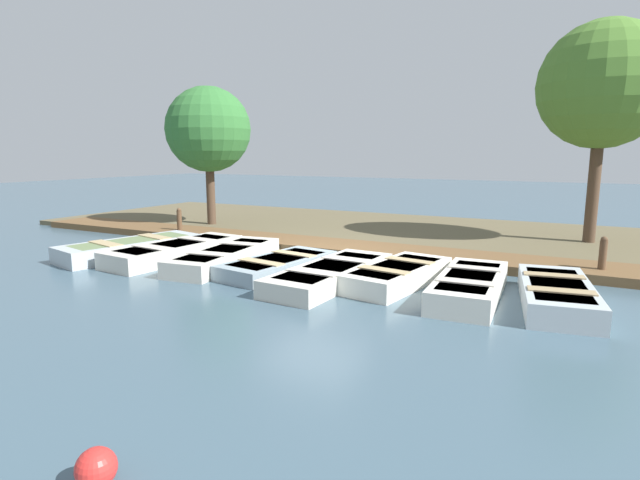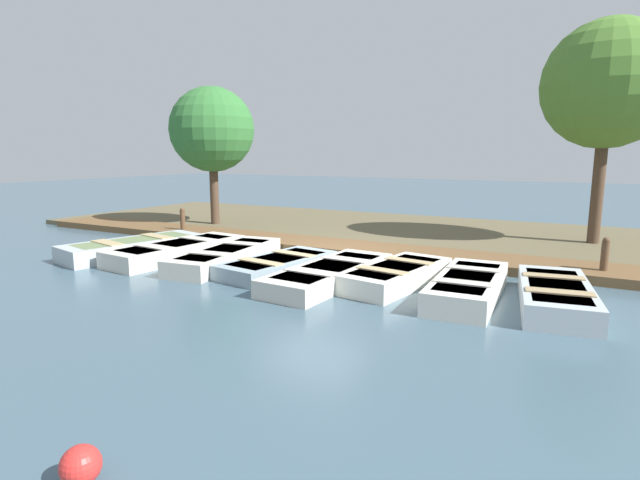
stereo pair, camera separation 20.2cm
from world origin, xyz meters
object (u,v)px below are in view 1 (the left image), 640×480
(rowboat_2, at_px, (226,256))
(rowboat_4, at_px, (331,274))
(rowboat_3, at_px, (278,265))
(park_tree_left, at_px, (603,86))
(buoy, at_px, (96,468))
(rowboat_0, at_px, (131,248))
(rowboat_6, at_px, (470,285))
(mooring_post_near, at_px, (179,222))
(park_tree_far_left, at_px, (208,130))
(rowboat_5, at_px, (397,274))
(mooring_post_far, at_px, (603,257))
(rowboat_7, at_px, (556,294))
(rowboat_1, at_px, (176,251))

(rowboat_2, bearing_deg, rowboat_4, 76.83)
(rowboat_3, xyz_separation_m, park_tree_left, (-6.47, 6.09, 4.18))
(rowboat_2, relative_size, buoy, 11.32)
(rowboat_3, distance_m, rowboat_4, 1.45)
(rowboat_0, xyz_separation_m, rowboat_4, (0.02, 5.70, -0.03))
(rowboat_6, xyz_separation_m, mooring_post_near, (-2.66, -9.47, 0.24))
(park_tree_far_left, relative_size, park_tree_left, 0.80)
(rowboat_5, relative_size, buoy, 9.23)
(rowboat_6, height_order, mooring_post_far, mooring_post_far)
(mooring_post_near, bearing_deg, rowboat_4, 66.80)
(rowboat_2, relative_size, rowboat_6, 1.19)
(rowboat_6, distance_m, park_tree_far_left, 11.11)
(mooring_post_far, bearing_deg, rowboat_3, -67.26)
(rowboat_6, bearing_deg, rowboat_0, -91.14)
(rowboat_5, height_order, rowboat_6, rowboat_6)
(rowboat_0, xyz_separation_m, buoy, (6.51, 6.86, -0.05))
(rowboat_3, height_order, park_tree_far_left, park_tree_far_left)
(rowboat_7, xyz_separation_m, buoy, (6.88, -2.96, -0.05))
(rowboat_3, distance_m, mooring_post_near, 5.96)
(park_tree_left, bearing_deg, rowboat_4, -34.67)
(rowboat_1, distance_m, rowboat_5, 5.66)
(mooring_post_far, height_order, park_tree_far_left, park_tree_far_left)
(rowboat_3, relative_size, rowboat_4, 0.83)
(mooring_post_far, xyz_separation_m, buoy, (9.40, -3.70, -0.29))
(rowboat_4, distance_m, mooring_post_near, 7.37)
(rowboat_0, xyz_separation_m, rowboat_6, (-0.23, 8.40, 0.00))
(rowboat_4, distance_m, rowboat_7, 4.15)
(rowboat_1, bearing_deg, buoy, 45.03)
(rowboat_3, distance_m, mooring_post_far, 6.84)
(mooring_post_far, bearing_deg, rowboat_2, -71.89)
(rowboat_3, bearing_deg, rowboat_5, 103.80)
(mooring_post_near, bearing_deg, rowboat_1, 41.48)
(rowboat_4, relative_size, park_tree_left, 0.60)
(rowboat_7, height_order, park_tree_left, park_tree_left)
(rowboat_3, xyz_separation_m, rowboat_5, (-0.24, 2.66, 0.03))
(rowboat_4, relative_size, rowboat_7, 1.20)
(rowboat_4, xyz_separation_m, mooring_post_far, (-2.90, 4.87, 0.27))
(rowboat_3, bearing_deg, rowboat_7, 99.92)
(rowboat_7, relative_size, park_tree_far_left, 0.62)
(rowboat_7, bearing_deg, buoy, -31.89)
(buoy, bearing_deg, rowboat_1, -140.37)
(rowboat_4, height_order, rowboat_5, rowboat_5)
(rowboat_5, distance_m, rowboat_6, 1.50)
(rowboat_3, bearing_deg, rowboat_4, 88.34)
(rowboat_0, distance_m, rowboat_7, 9.83)
(rowboat_0, xyz_separation_m, rowboat_1, (-0.24, 1.27, -0.00))
(rowboat_2, bearing_deg, buoy, 24.50)
(rowboat_3, xyz_separation_m, rowboat_7, (-0.13, 5.56, 0.04))
(rowboat_1, height_order, buoy, rowboat_1)
(mooring_post_near, xyz_separation_m, mooring_post_far, (0.00, 11.64, 0.00))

